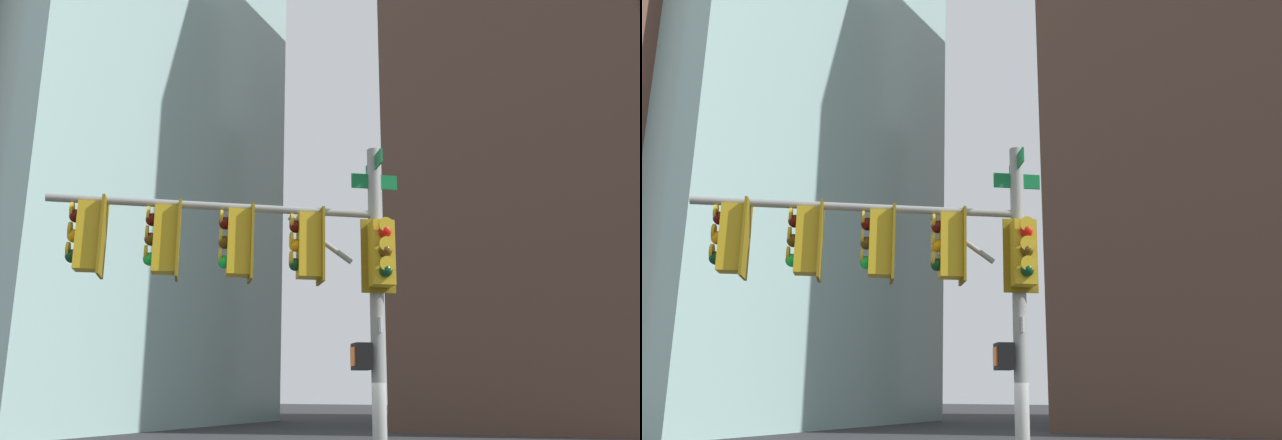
% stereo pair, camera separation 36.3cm
% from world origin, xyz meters
% --- Properties ---
extents(signal_pole_assembly, '(3.35, 4.51, 6.22)m').
position_xyz_m(signal_pole_assembly, '(-1.43, 1.60, 4.20)').
color(signal_pole_assembly, gray).
rests_on(signal_pole_assembly, ground_plane).
extents(building_brick_nearside, '(27.84, 17.18, 51.24)m').
position_xyz_m(building_brick_nearside, '(24.15, 35.88, 25.62)').
color(building_brick_nearside, brown).
rests_on(building_brick_nearside, ground_plane).
extents(building_brick_midblock, '(19.77, 16.02, 46.26)m').
position_xyz_m(building_brick_midblock, '(37.75, 1.95, 23.13)').
color(building_brick_midblock, '#4C3328').
rests_on(building_brick_midblock, ground_plane).
extents(building_glass_tower, '(27.13, 29.29, 64.67)m').
position_xyz_m(building_glass_tower, '(25.47, 37.82, 32.33)').
color(building_glass_tower, '#9EC6C1').
rests_on(building_glass_tower, ground_plane).
extents(building_brick_farside, '(18.43, 14.81, 35.40)m').
position_xyz_m(building_brick_farside, '(49.78, -1.10, 17.70)').
color(building_brick_farside, '#4C3328').
rests_on(building_brick_farside, ground_plane).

